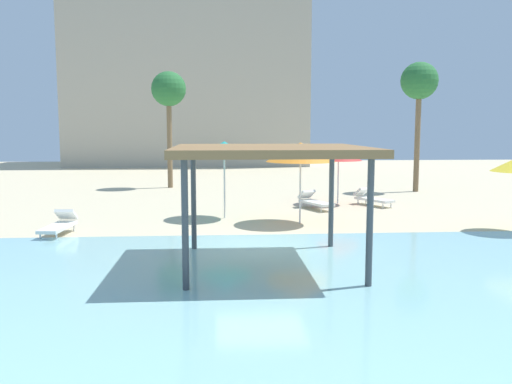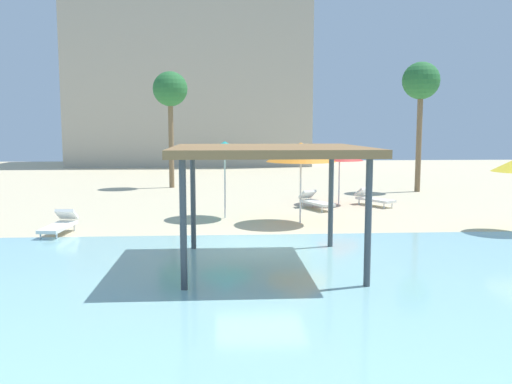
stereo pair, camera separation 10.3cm
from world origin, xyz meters
TOP-DOWN VIEW (x-y plane):
  - ground_plane at (0.00, 0.00)m, footprint 80.00×80.00m
  - lagoon_water at (0.00, -5.25)m, footprint 44.00×13.50m
  - shade_pavilion at (0.05, -2.16)m, footprint 4.45×4.45m
  - beach_umbrella_orange_0 at (1.66, 3.60)m, footprint 2.40×2.40m
  - beach_umbrella_red_1 at (4.04, 8.25)m, footprint 2.04×2.04m
  - beach_umbrella_teal_2 at (-0.94, 4.88)m, footprint 2.08×2.08m
  - lounge_chair_2 at (-6.09, 2.11)m, footprint 0.77×1.94m
  - lounge_chair_3 at (5.37, 7.70)m, footprint 1.47×1.94m
  - lounge_chair_4 at (2.74, 6.89)m, footprint 1.30×1.98m
  - palm_tree_0 at (-3.84, 15.35)m, footprint 1.90×1.90m
  - palm_tree_1 at (9.14, 12.56)m, footprint 1.90×1.90m
  - hotel_block_0 at (-3.77, 36.09)m, footprint 20.90×10.77m

SIDE VIEW (x-z plane):
  - ground_plane at x=0.00m, z-range 0.00..0.00m
  - lagoon_water at x=0.00m, z-range 0.00..0.04m
  - lounge_chair_2 at x=-6.09m, z-range -0.04..0.70m
  - lounge_chair_3 at x=5.37m, z-range -0.04..0.70m
  - lounge_chair_4 at x=2.74m, z-range -0.04..0.70m
  - beach_umbrella_red_1 at x=4.04m, z-range 0.95..3.41m
  - beach_umbrella_orange_0 at x=1.66m, z-range 1.07..3.88m
  - beach_umbrella_teal_2 at x=-0.94m, z-range 1.12..3.94m
  - shade_pavilion at x=0.05m, z-range 1.26..4.13m
  - palm_tree_0 at x=-3.84m, z-range 2.08..8.47m
  - palm_tree_1 at x=9.14m, z-range 2.21..8.87m
  - hotel_block_0 at x=-3.77m, z-range 0.00..14.58m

